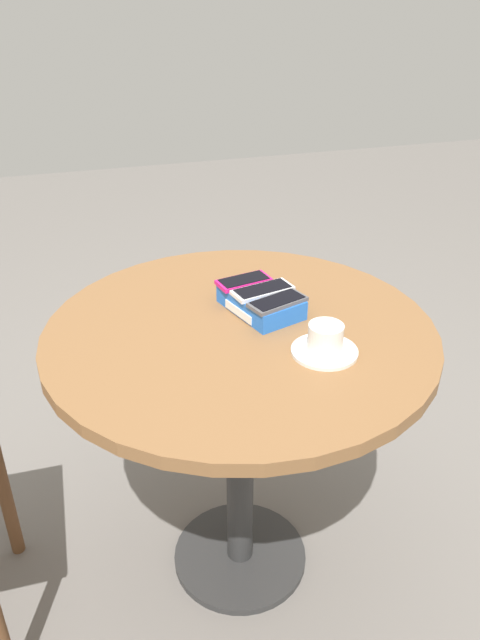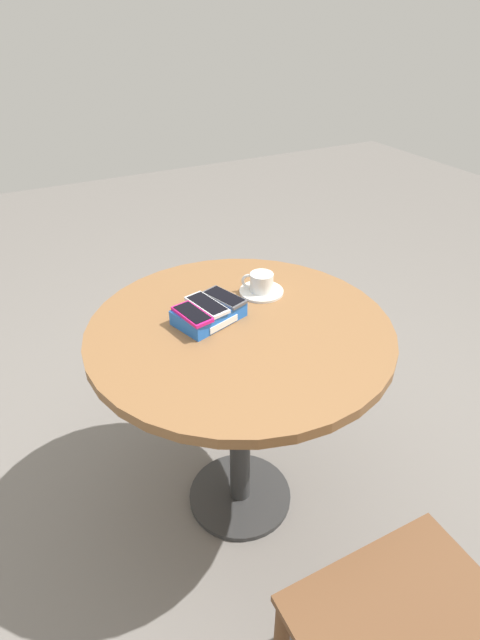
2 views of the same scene
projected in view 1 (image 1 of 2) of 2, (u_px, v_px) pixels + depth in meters
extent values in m
plane|color=slate|center=(240.00, 557.00, 1.75)|extent=(8.00, 8.00, 0.00)
cylinder|color=#2D2D2D|center=(240.00, 555.00, 1.74)|extent=(0.37, 0.37, 0.02)
cylinder|color=#2D2D2D|center=(240.00, 458.00, 1.57)|extent=(0.07, 0.07, 0.70)
cylinder|color=brown|center=(240.00, 334.00, 1.39)|extent=(0.87, 0.87, 0.03)
cube|color=blue|center=(261.00, 302.00, 1.44)|extent=(0.22, 0.17, 0.04)
cube|color=white|center=(238.00, 312.00, 1.41)|extent=(0.10, 0.03, 0.02)
cube|color=#D11975|center=(244.00, 281.00, 1.47)|extent=(0.08, 0.14, 0.01)
cube|color=black|center=(244.00, 279.00, 1.47)|extent=(0.07, 0.12, 0.00)
cube|color=silver|center=(263.00, 290.00, 1.43)|extent=(0.09, 0.15, 0.01)
cube|color=black|center=(263.00, 288.00, 1.43)|extent=(0.08, 0.14, 0.00)
cube|color=#515156|center=(278.00, 302.00, 1.38)|extent=(0.10, 0.14, 0.01)
cube|color=black|center=(278.00, 300.00, 1.38)|extent=(0.09, 0.13, 0.00)
cylinder|color=silver|center=(324.00, 351.00, 1.29)|extent=(0.14, 0.14, 0.01)
cylinder|color=silver|center=(326.00, 338.00, 1.27)|extent=(0.07, 0.07, 0.06)
cylinder|color=brown|center=(326.00, 328.00, 1.26)|extent=(0.06, 0.06, 0.00)
torus|color=silver|center=(330.00, 328.00, 1.30)|extent=(0.04, 0.04, 0.05)
cylinder|color=brown|center=(4.00, 490.00, 1.66)|extent=(0.04, 0.04, 0.46)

